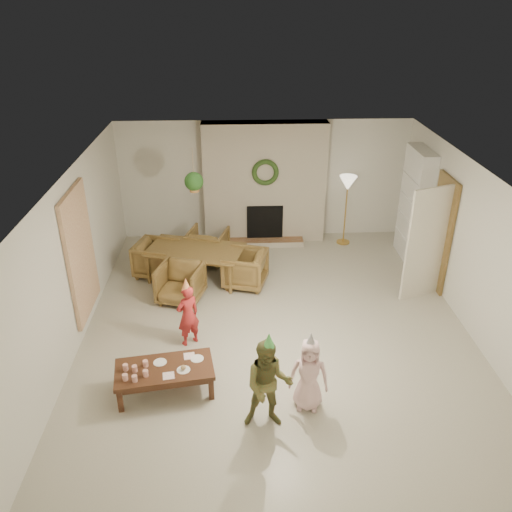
{
  "coord_description": "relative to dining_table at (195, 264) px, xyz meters",
  "views": [
    {
      "loc": [
        -0.61,
        -6.89,
        4.78
      ],
      "look_at": [
        -0.3,
        0.4,
        1.05
      ],
      "focal_mm": 36.48,
      "sensor_mm": 36.0,
      "label": 1
    }
  ],
  "objects": [
    {
      "name": "floor",
      "position": [
        1.37,
        -1.57,
        -0.3
      ],
      "size": [
        7.0,
        7.0,
        0.0
      ],
      "primitive_type": "plane",
      "color": "#B7B29E",
      "rests_on": "ground"
    },
    {
      "name": "ceiling",
      "position": [
        1.37,
        -1.57,
        2.2
      ],
      "size": [
        7.0,
        7.0,
        0.0
      ],
      "primitive_type": "plane",
      "rotation": [
        3.14,
        0.0,
        0.0
      ],
      "color": "white",
      "rests_on": "wall_back"
    },
    {
      "name": "wall_back",
      "position": [
        1.37,
        1.93,
        0.95
      ],
      "size": [
        7.0,
        0.0,
        7.0
      ],
      "primitive_type": "plane",
      "rotation": [
        1.57,
        0.0,
        0.0
      ],
      "color": "silver",
      "rests_on": "floor"
    },
    {
      "name": "wall_front",
      "position": [
        1.37,
        -5.07,
        0.95
      ],
      "size": [
        7.0,
        0.0,
        7.0
      ],
      "primitive_type": "plane",
      "rotation": [
        -1.57,
        0.0,
        0.0
      ],
      "color": "silver",
      "rests_on": "floor"
    },
    {
      "name": "wall_left",
      "position": [
        -1.63,
        -1.57,
        0.95
      ],
      "size": [
        0.0,
        7.0,
        7.0
      ],
      "primitive_type": "plane",
      "rotation": [
        1.57,
        0.0,
        1.57
      ],
      "color": "silver",
      "rests_on": "floor"
    },
    {
      "name": "wall_right",
      "position": [
        4.37,
        -1.57,
        0.95
      ],
      "size": [
        0.0,
        7.0,
        7.0
      ],
      "primitive_type": "plane",
      "rotation": [
        1.57,
        0.0,
        -1.57
      ],
      "color": "silver",
      "rests_on": "floor"
    },
    {
      "name": "fireplace_mass",
      "position": [
        1.37,
        1.73,
        0.95
      ],
      "size": [
        2.5,
        0.4,
        2.5
      ],
      "primitive_type": "cube",
      "color": "#582C17",
      "rests_on": "floor"
    },
    {
      "name": "fireplace_hearth",
      "position": [
        1.37,
        1.38,
        -0.24
      ],
      "size": [
        1.6,
        0.3,
        0.12
      ],
      "primitive_type": "cube",
      "color": "brown",
      "rests_on": "floor"
    },
    {
      "name": "fireplace_firebox",
      "position": [
        1.37,
        1.55,
        0.15
      ],
      "size": [
        0.75,
        0.12,
        0.75
      ],
      "primitive_type": "cube",
      "color": "black",
      "rests_on": "floor"
    },
    {
      "name": "fireplace_wreath",
      "position": [
        1.37,
        1.5,
        1.25
      ],
      "size": [
        0.54,
        0.1,
        0.54
      ],
      "primitive_type": "torus",
      "rotation": [
        1.57,
        0.0,
        0.0
      ],
      "color": "#213E17",
      "rests_on": "fireplace_mass"
    },
    {
      "name": "floor_lamp_base",
      "position": [
        3.03,
        1.43,
        -0.29
      ],
      "size": [
        0.28,
        0.28,
        0.03
      ],
      "primitive_type": "cylinder",
      "color": "gold",
      "rests_on": "floor"
    },
    {
      "name": "floor_lamp_post",
      "position": [
        3.03,
        1.43,
        0.39
      ],
      "size": [
        0.03,
        0.03,
        1.33
      ],
      "primitive_type": "cylinder",
      "color": "gold",
      "rests_on": "floor"
    },
    {
      "name": "floor_lamp_shade",
      "position": [
        3.03,
        1.43,
        1.03
      ],
      "size": [
        0.35,
        0.35,
        0.29
      ],
      "primitive_type": "cone",
      "rotation": [
        3.14,
        0.0,
        0.0
      ],
      "color": "beige",
      "rests_on": "floor_lamp_post"
    },
    {
      "name": "bookshelf_carcass",
      "position": [
        4.21,
        0.73,
        0.8
      ],
      "size": [
        0.3,
        1.0,
        2.2
      ],
      "primitive_type": "cube",
      "color": "white",
      "rests_on": "floor"
    },
    {
      "name": "bookshelf_shelf_a",
      "position": [
        4.19,
        0.73,
        0.15
      ],
      "size": [
        0.3,
        0.92,
        0.03
      ],
      "primitive_type": "cube",
      "color": "white",
      "rests_on": "bookshelf_carcass"
    },
    {
      "name": "bookshelf_shelf_b",
      "position": [
        4.19,
        0.73,
        0.55
      ],
      "size": [
        0.3,
        0.92,
        0.03
      ],
      "primitive_type": "cube",
      "color": "white",
      "rests_on": "bookshelf_carcass"
    },
    {
      "name": "bookshelf_shelf_c",
      "position": [
        4.19,
        0.73,
        0.95
      ],
      "size": [
        0.3,
        0.92,
        0.03
      ],
      "primitive_type": "cube",
      "color": "white",
      "rests_on": "bookshelf_carcass"
    },
    {
      "name": "bookshelf_shelf_d",
      "position": [
        4.19,
        0.73,
        1.35
      ],
      "size": [
        0.3,
        0.92,
        0.03
      ],
      "primitive_type": "cube",
      "color": "white",
      "rests_on": "bookshelf_carcass"
    },
    {
      "name": "books_row_lower",
      "position": [
        4.17,
        0.58,
        0.29
      ],
      "size": [
        0.2,
        0.4,
        0.24
      ],
      "primitive_type": "cube",
      "color": "maroon",
      "rests_on": "bookshelf_shelf_a"
    },
    {
      "name": "books_row_mid",
      "position": [
        4.17,
        0.78,
        0.69
      ],
      "size": [
        0.2,
        0.44,
        0.24
      ],
      "primitive_type": "cube",
      "color": "#2A619A",
      "rests_on": "bookshelf_shelf_b"
    },
    {
      "name": "books_row_upper",
      "position": [
        4.17,
        0.63,
        1.08
      ],
      "size": [
        0.2,
        0.36,
        0.22
      ],
      "primitive_type": "cube",
      "color": "gold",
      "rests_on": "bookshelf_shelf_c"
    },
    {
      "name": "door_frame",
      "position": [
        4.33,
        -0.37,
        0.72
      ],
      "size": [
        0.05,
        0.86,
        2.04
      ],
      "primitive_type": "cube",
      "color": "brown",
      "rests_on": "floor"
    },
    {
      "name": "door_leaf",
      "position": [
        3.95,
        -0.75,
        0.7
      ],
      "size": [
        0.77,
        0.32,
        2.0
      ],
      "primitive_type": "cube",
      "rotation": [
        0.0,
        0.0,
        -1.22
      ],
      "color": "beige",
      "rests_on": "floor"
    },
    {
      "name": "curtain_panel",
      "position": [
        -1.59,
        -1.37,
        0.95
      ],
      "size": [
        0.06,
        1.2,
        2.0
      ],
      "primitive_type": "cube",
      "color": "beige",
      "rests_on": "wall_left"
    },
    {
      "name": "dining_table",
      "position": [
        0.0,
        0.0,
        0.0
      ],
      "size": [
        1.91,
        1.39,
        0.6
      ],
      "primitive_type": "imported",
      "rotation": [
        0.0,
        0.0,
        -0.28
      ],
      "color": "brown",
      "rests_on": "floor"
    },
    {
      "name": "dining_chair_near",
      "position": [
        -0.2,
        -0.73,
        0.03
      ],
      "size": [
        0.88,
        0.9,
        0.67
      ],
      "primitive_type": "imported",
      "rotation": [
        0.0,
        0.0,
        -0.28
      ],
      "color": "brown",
      "rests_on": "floor"
    },
    {
      "name": "dining_chair_far",
      "position": [
        0.2,
        0.73,
        0.03
      ],
      "size": [
        0.88,
        0.9,
        0.67
      ],
      "primitive_type": "imported",
      "rotation": [
        0.0,
        0.0,
        2.87
      ],
      "color": "brown",
      "rests_on": "floor"
    },
    {
      "name": "dining_chair_left",
      "position": [
        -0.73,
        0.2,
        0.03
      ],
      "size": [
        0.9,
        0.88,
        0.67
      ],
      "primitive_type": "imported",
      "rotation": [
        0.0,
        0.0,
        1.3
      ],
      "color": "brown",
      "rests_on": "floor"
    },
    {
      "name": "dining_chair_right",
      "position": [
        0.91,
        -0.26,
        0.03
      ],
      "size": [
        0.9,
        0.88,
        0.67
      ],
      "primitive_type": "imported",
      "rotation": [
        0.0,
        0.0,
        -1.85
      ],
      "color": "brown",
      "rests_on": "floor"
    },
    {
      "name": "hanging_plant_cord",
      "position": [
        0.07,
        -0.07,
        1.85
      ],
      "size": [
        0.01,
        0.01,
        0.7
      ],
      "primitive_type": "cylinder",
      "color": "tan",
      "rests_on": "ceiling"
    },
    {
      "name": "hanging_plant_pot",
      "position": [
        0.07,
        -0.07,
        1.5
      ],
      "size": [
        0.16,
        0.16,
        0.12
      ],
      "primitive_type": "cylinder",
      "color": "#9E6833",
      "rests_on": "hanging_plant_cord"
    },
    {
      "name": "hanging_plant_foliage",
      "position": [
        0.07,
        -0.07,
        1.62
      ],
      "size": [
        0.32,
        0.32,
        0.32
      ],
      "primitive_type": "sphere",
      "color": "#1B4316",
      "rests_on": "hanging_plant_pot"
    },
    {
      "name": "coffee_table_top",
      "position": [
        -0.21,
        -3.04,
        0.06
      ],
      "size": [
        1.36,
        0.82,
        0.06
      ],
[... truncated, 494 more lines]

